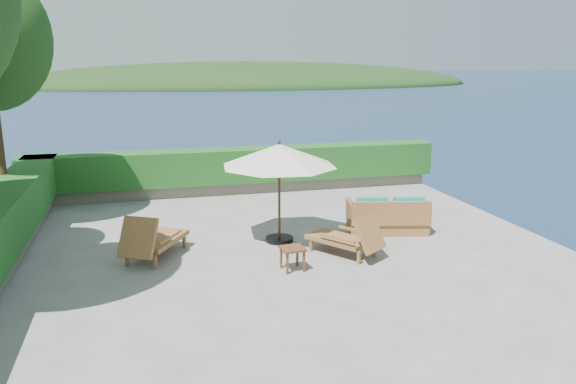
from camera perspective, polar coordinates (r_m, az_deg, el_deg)
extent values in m
plane|color=gray|center=(11.98, -0.43, -6.06)|extent=(12.00, 12.00, 0.00)
cube|color=#5C5249|center=(12.58, -0.42, -12.74)|extent=(12.00, 12.00, 3.00)
plane|color=navy|center=(13.28, -0.41, -18.37)|extent=(600.00, 600.00, 0.00)
ellipsoid|color=black|center=(153.64, -4.18, 10.77)|extent=(126.00, 57.60, 12.60)
cube|color=gray|center=(17.21, -4.98, 0.55)|extent=(12.00, 0.60, 0.36)
cube|color=#124116|center=(17.07, -5.03, 2.75)|extent=(12.40, 0.90, 1.00)
cylinder|color=black|center=(12.61, -0.88, -4.82)|extent=(0.77, 0.77, 0.10)
cylinder|color=#352213|center=(12.32, -0.89, -0.16)|extent=(0.07, 0.07, 2.21)
cone|color=beige|center=(12.15, -0.91, 3.77)|extent=(3.17, 3.17, 0.49)
sphere|color=#352213|center=(12.11, -0.91, 5.13)|extent=(0.10, 0.10, 0.08)
cube|color=#8F5D34|center=(11.57, -16.04, -6.59)|extent=(0.09, 0.09, 0.28)
cube|color=#8F5D34|center=(11.28, -13.36, -6.95)|extent=(0.09, 0.09, 0.28)
cube|color=#8F5D34|center=(12.64, -13.00, -4.70)|extent=(0.09, 0.09, 0.28)
cube|color=#8F5D34|center=(12.37, -10.50, -4.97)|extent=(0.09, 0.09, 0.28)
cube|color=#8F5D34|center=(11.99, -12.97, -4.76)|extent=(1.32, 1.58, 0.10)
cube|color=#8F5D34|center=(11.22, -15.00, -4.51)|extent=(0.85, 0.76, 0.76)
cube|color=#8F5D34|center=(11.93, -15.08, -4.15)|extent=(0.51, 0.84, 0.05)
cube|color=#8F5D34|center=(11.59, -11.90, -4.49)|extent=(0.51, 0.84, 0.05)
cube|color=#8F5D34|center=(11.31, 7.22, -6.67)|extent=(0.08, 0.08, 0.26)
cube|color=#8F5D34|center=(11.76, 8.75, -5.93)|extent=(0.08, 0.08, 0.26)
cube|color=#8F5D34|center=(11.98, 2.37, -5.42)|extent=(0.08, 0.08, 0.26)
cube|color=#8F5D34|center=(12.40, 3.99, -4.77)|extent=(0.08, 0.08, 0.26)
cube|color=#8F5D34|center=(11.85, 5.15, -4.80)|extent=(1.30, 1.46, 0.09)
cube|color=#8F5D34|center=(11.37, 8.29, -4.19)|extent=(0.79, 0.73, 0.71)
cube|color=#8F5D34|center=(11.43, 4.99, -4.69)|extent=(0.54, 0.74, 0.05)
cube|color=#8F5D34|center=(11.97, 6.91, -3.90)|extent=(0.54, 0.74, 0.05)
cube|color=brown|center=(10.70, -0.06, -7.32)|extent=(0.05, 0.05, 0.41)
cube|color=brown|center=(10.82, 1.63, -7.09)|extent=(0.05, 0.05, 0.41)
cube|color=brown|center=(11.00, -0.70, -6.74)|extent=(0.05, 0.05, 0.41)
cube|color=brown|center=(11.11, 0.95, -6.52)|extent=(0.05, 0.05, 0.41)
cube|color=brown|center=(10.83, 0.45, -5.77)|extent=(0.48, 0.48, 0.05)
cube|color=#8F5D34|center=(13.51, 10.00, -3.11)|extent=(1.97, 1.29, 0.40)
cube|color=#8F5D34|center=(13.01, 10.43, -2.15)|extent=(1.80, 0.54, 0.55)
cube|color=#8F5D34|center=(13.28, 6.38, -1.92)|extent=(0.32, 0.91, 0.45)
cube|color=#8F5D34|center=(13.62, 13.63, -1.82)|extent=(0.32, 0.91, 0.45)
cube|color=teal|center=(13.40, 8.23, -1.88)|extent=(0.93, 0.88, 0.18)
cube|color=teal|center=(13.57, 11.77, -1.83)|extent=(0.93, 0.88, 0.18)
cube|color=teal|center=(12.98, 8.54, -1.32)|extent=(0.72, 0.30, 0.36)
cube|color=teal|center=(13.16, 12.18, -1.28)|extent=(0.72, 0.30, 0.36)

